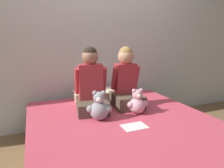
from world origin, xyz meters
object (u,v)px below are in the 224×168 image
object	(u,v)px
teddy_bear_held_by_left_child	(99,108)
bed	(127,144)
child_on_right	(126,83)
teddy_bear_held_by_right_child	(137,103)
sign_card	(134,126)
pillow_at_headboard	(99,95)
child_on_left	(91,86)

from	to	relation	value
teddy_bear_held_by_left_child	bed	bearing A→B (deg)	-18.61
bed	child_on_right	world-z (taller)	child_on_right
child_on_right	teddy_bear_held_by_right_child	distance (m)	0.30
sign_card	teddy_bear_held_by_right_child	bearing A→B (deg)	57.27
teddy_bear_held_by_left_child	pillow_at_headboard	bearing A→B (deg)	91.97
child_on_left	sign_card	distance (m)	0.63
teddy_bear_held_by_right_child	bed	bearing A→B (deg)	-130.69
teddy_bear_held_by_right_child	sign_card	distance (m)	0.34
teddy_bear_held_by_right_child	sign_card	size ratio (longest dim) A/B	1.21
teddy_bear_held_by_left_child	teddy_bear_held_by_right_child	world-z (taller)	teddy_bear_held_by_left_child
teddy_bear_held_by_left_child	pillow_at_headboard	world-z (taller)	teddy_bear_held_by_left_child
sign_card	bed	bearing A→B (deg)	104.26
child_on_left	teddy_bear_held_by_right_child	bearing A→B (deg)	-25.34
child_on_left	pillow_at_headboard	size ratio (longest dim) A/B	1.10
child_on_right	pillow_at_headboard	size ratio (longest dim) A/B	1.09
teddy_bear_held_by_right_child	pillow_at_headboard	size ratio (longest dim) A/B	0.42
child_on_left	teddy_bear_held_by_left_child	world-z (taller)	child_on_left
sign_card	child_on_right	bearing A→B (deg)	71.66
teddy_bear_held_by_left_child	teddy_bear_held_by_right_child	distance (m)	0.40
bed	teddy_bear_held_by_right_child	xyz separation A→B (m)	(0.20, 0.17, 0.32)
child_on_right	teddy_bear_held_by_left_child	size ratio (longest dim) A/B	2.37
teddy_bear_held_by_right_child	sign_card	world-z (taller)	teddy_bear_held_by_right_child
pillow_at_headboard	teddy_bear_held_by_left_child	bearing A→B (deg)	-108.22
child_on_right	bed	bearing A→B (deg)	-109.63
child_on_right	sign_card	size ratio (longest dim) A/B	3.10
teddy_bear_held_by_left_child	sign_card	bearing A→B (deg)	-28.50
child_on_left	pillow_at_headboard	xyz separation A→B (m)	(0.20, 0.34, -0.20)
child_on_right	sign_card	xyz separation A→B (m)	(-0.18, -0.53, -0.26)
teddy_bear_held_by_left_child	teddy_bear_held_by_right_child	size ratio (longest dim) A/B	1.08
child_on_left	teddy_bear_held_by_right_child	world-z (taller)	child_on_left
bed	sign_card	bearing A→B (deg)	-75.74
bed	teddy_bear_held_by_right_child	size ratio (longest dim) A/B	7.55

